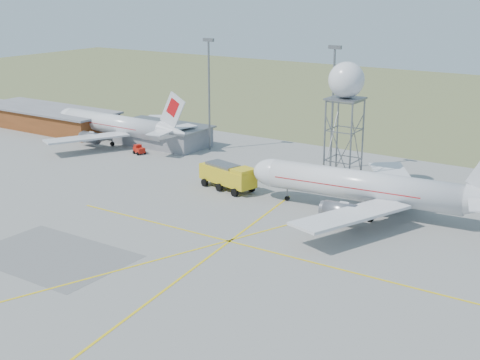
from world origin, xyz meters
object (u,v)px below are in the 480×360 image
Objects in this scene: fire_truck at (229,177)px; airliner_main at (368,187)px; airliner_far at (116,125)px; baggage_tug at (139,150)px; radar_tower at (345,119)px.

airliner_main is at bearing 17.06° from fire_truck.
airliner_main is 58.68m from airliner_far.
airliner_main is 21.97m from fire_truck.
fire_truck is 4.14× the size of baggage_tug.
fire_truck is (-13.93, -10.08, -8.87)m from radar_tower.
radar_tower is at bearing 19.36° from baggage_tug.
airliner_far is 37.97m from fire_truck.
airliner_main is at bearing 169.81° from airliner_far.
airliner_far is at bearing 173.72° from fire_truck.
fire_truck is at bearing 161.31° from airliner_far.
fire_truck is at bearing -2.10° from airliner_main.
airliner_main is 13.78m from radar_tower.
fire_truck is at bearing -1.13° from baggage_tug.
airliner_far is 50.16m from radar_tower.
radar_tower is at bearing -53.46° from airliner_main.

